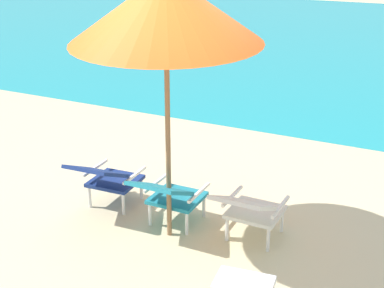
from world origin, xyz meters
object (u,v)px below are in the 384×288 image
object	(u,v)px
lounge_chair_left	(107,177)
beach_umbrella_center	(166,8)
lounge_chair_right	(250,208)
lounge_chair_center	(169,194)

from	to	relation	value
lounge_chair_left	beach_umbrella_center	bearing A→B (deg)	-11.10
lounge_chair_right	beach_umbrella_center	bearing A→B (deg)	-166.15
lounge_chair_center	beach_umbrella_center	bearing A→B (deg)	-62.27
lounge_chair_left	lounge_chair_center	bearing A→B (deg)	-3.86
lounge_chair_left	lounge_chair_right	size ratio (longest dim) A/B	1.03
lounge_chair_right	lounge_chair_center	bearing A→B (deg)	-174.80
lounge_chair_left	lounge_chair_center	distance (m)	0.83
lounge_chair_left	beach_umbrella_center	distance (m)	2.11
lounge_chair_center	lounge_chair_right	xyz separation A→B (m)	(0.86, 0.08, 0.00)
lounge_chair_center	lounge_chair_right	size ratio (longest dim) A/B	1.00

